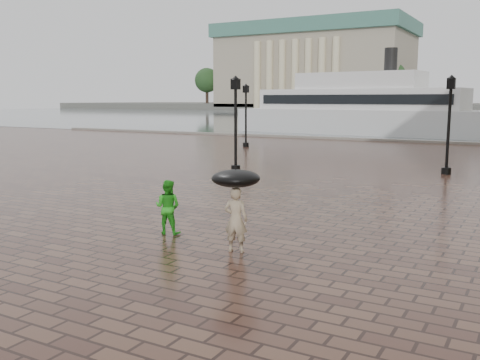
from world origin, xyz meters
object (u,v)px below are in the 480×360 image
(street_lamps, at_px, (373,119))
(child_pedestrian, at_px, (168,207))
(ferry_near, at_px, (359,109))
(adult_pedestrian, at_px, (236,220))

(street_lamps, relative_size, child_pedestrian, 15.21)
(child_pedestrian, distance_m, ferry_near, 42.33)
(adult_pedestrian, relative_size, child_pedestrian, 1.07)
(child_pedestrian, bearing_deg, adult_pedestrian, 154.10)
(adult_pedestrian, bearing_deg, street_lamps, -94.87)
(child_pedestrian, xyz_separation_m, ferry_near, (-7.60, 41.60, 1.77))
(street_lamps, bearing_deg, child_pedestrian, -90.19)
(adult_pedestrian, xyz_separation_m, child_pedestrian, (-2.36, 0.59, -0.05))
(ferry_near, bearing_deg, adult_pedestrian, -71.47)
(adult_pedestrian, bearing_deg, child_pedestrian, -25.61)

